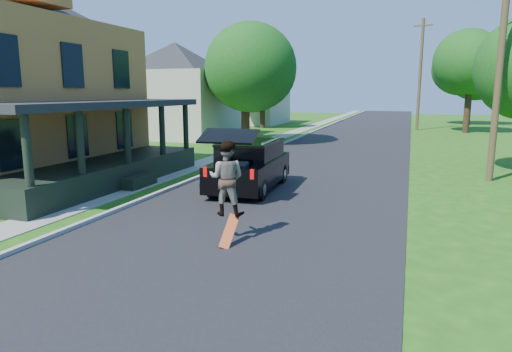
% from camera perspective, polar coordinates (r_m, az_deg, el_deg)
% --- Properties ---
extents(ground, '(140.00, 140.00, 0.00)m').
position_cam_1_polar(ground, '(9.68, -6.74, -10.42)').
color(ground, '#204E0F').
rests_on(ground, ground).
extents(street, '(8.00, 120.00, 0.02)m').
position_cam_1_polar(street, '(28.64, 10.66, 3.36)').
color(street, black).
rests_on(street, ground).
extents(curb, '(0.15, 120.00, 0.12)m').
position_cam_1_polar(curb, '(29.47, 2.83, 3.72)').
color(curb, '#999994').
rests_on(curb, ground).
extents(sidewalk, '(1.30, 120.00, 0.03)m').
position_cam_1_polar(sidewalk, '(29.92, -0.03, 3.84)').
color(sidewalk, gray).
rests_on(sidewalk, ground).
extents(front_walk, '(6.50, 1.20, 0.03)m').
position_cam_1_polar(front_walk, '(19.82, -24.43, -0.50)').
color(front_walk, gray).
rests_on(front_walk, ground).
extents(neighbor_house_mid, '(12.78, 12.78, 8.30)m').
position_cam_1_polar(neighbor_house_mid, '(36.59, -9.99, 11.46)').
color(neighbor_house_mid, '#B9B3A4').
rests_on(neighbor_house_mid, ground).
extents(neighbor_house_far, '(12.78, 12.78, 8.30)m').
position_cam_1_polar(neighbor_house_far, '(51.22, -1.25, 11.27)').
color(neighbor_house_far, '#B9B3A4').
rests_on(neighbor_house_far, ground).
extents(black_suv, '(2.12, 5.05, 2.32)m').
position_cam_1_polar(black_suv, '(16.20, -0.80, 1.37)').
color(black_suv, black).
rests_on(black_suv, ground).
extents(skateboarder, '(0.91, 0.74, 1.76)m').
position_cam_1_polar(skateboarder, '(10.63, -3.70, -0.27)').
color(skateboarder, black).
rests_on(skateboarder, ground).
extents(skateboard, '(0.24, 0.76, 0.69)m').
position_cam_1_polar(skateboard, '(10.45, -3.38, -7.06)').
color(skateboard, '#BB3D10').
rests_on(skateboard, ground).
extents(tree_left_mid, '(7.18, 7.32, 9.04)m').
position_cam_1_polar(tree_left_mid, '(31.48, -1.37, 14.61)').
color(tree_left_mid, black).
rests_on(tree_left_mid, ground).
extents(tree_left_far, '(6.36, 6.52, 7.51)m').
position_cam_1_polar(tree_left_far, '(44.80, 0.83, 12.16)').
color(tree_left_far, black).
rests_on(tree_left_far, ground).
extents(tree_right_mid, '(6.18, 6.00, 9.06)m').
position_cam_1_polar(tree_right_mid, '(43.37, 25.26, 12.83)').
color(tree_right_mid, black).
rests_on(tree_right_mid, ground).
extents(tree_right_far, '(7.84, 7.49, 8.89)m').
position_cam_1_polar(tree_right_far, '(54.08, 25.22, 11.86)').
color(tree_right_far, black).
rests_on(tree_right_far, ground).
extents(utility_pole_near, '(1.58, 0.27, 8.72)m').
position_cam_1_polar(utility_pole_near, '(19.91, 28.20, 12.29)').
color(utility_pole_near, '#43311F').
rests_on(utility_pole_near, ground).
extents(utility_pole_far, '(1.62, 0.54, 9.89)m').
position_cam_1_polar(utility_pole_far, '(44.82, 19.84, 11.95)').
color(utility_pole_far, '#43311F').
rests_on(utility_pole_far, ground).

